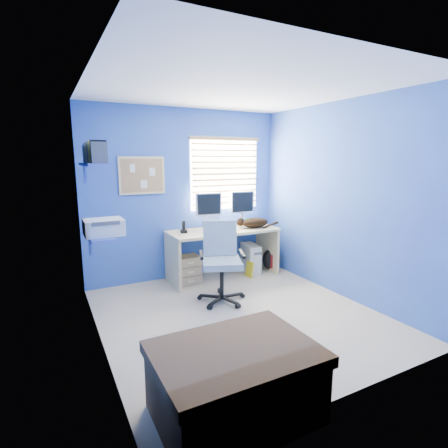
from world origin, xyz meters
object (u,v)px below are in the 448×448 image
laptop (217,225)px  desk (223,253)px  tower_pc (251,258)px  office_chair (221,272)px  cat (255,223)px

laptop → desk: bearing=23.0°
tower_pc → office_chair: (-0.92, -0.78, 0.15)m
tower_pc → office_chair: office_chair is taller
laptop → office_chair: (-0.26, -0.64, -0.48)m
desk → tower_pc: size_ratio=3.65×
tower_pc → cat: bearing=-80.2°
cat → office_chair: bearing=-121.5°
desk → cat: cat is taller
laptop → office_chair: size_ratio=0.33×
desk → office_chair: (-0.42, -0.77, 0.00)m
desk → laptop: size_ratio=4.97×
cat → office_chair: (-0.92, -0.67, -0.44)m
desk → office_chair: bearing=-118.7°
tower_pc → office_chair: size_ratio=0.45×
cat → office_chair: 1.22m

